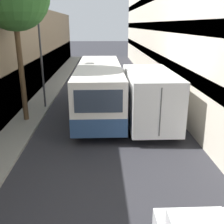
% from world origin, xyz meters
% --- Properties ---
extents(ground_plane, '(150.00, 150.00, 0.00)m').
position_xyz_m(ground_plane, '(0.00, 15.00, 0.00)').
color(ground_plane, '#2B2B30').
extents(sidewalk_left, '(1.67, 60.00, 0.13)m').
position_xyz_m(sidewalk_left, '(-4.51, 15.00, 0.06)').
color(sidewalk_left, gray).
rests_on(sidewalk_left, ground_plane).
extents(building_right_apartment, '(2.40, 60.00, 10.90)m').
position_xyz_m(building_right_apartment, '(5.43, 15.00, 5.43)').
color(building_right_apartment, beige).
rests_on(building_right_apartment, ground_plane).
extents(bus, '(2.59, 9.79, 2.96)m').
position_xyz_m(bus, '(-0.34, 15.81, 1.57)').
color(bus, silver).
rests_on(bus, ground_plane).
extents(box_truck, '(2.36, 7.48, 2.96)m').
position_xyz_m(box_truck, '(2.30, 14.20, 1.60)').
color(box_truck, silver).
rests_on(box_truck, ground_plane).
extents(street_lamp, '(0.36, 0.80, 6.34)m').
position_xyz_m(street_lamp, '(-3.93, 16.79, 4.57)').
color(street_lamp, '#38383D').
rests_on(street_lamp, sidewalk_left).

